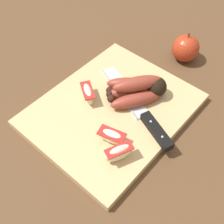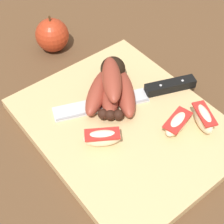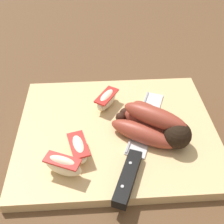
# 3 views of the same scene
# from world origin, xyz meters

# --- Properties ---
(ground_plane) EXTENTS (6.00, 6.00, 0.00)m
(ground_plane) POSITION_xyz_m (0.00, 0.00, 0.00)
(ground_plane) COLOR brown
(cutting_board) EXTENTS (0.37, 0.30, 0.02)m
(cutting_board) POSITION_xyz_m (-0.01, 0.02, 0.01)
(cutting_board) COLOR tan
(cutting_board) RESTS_ON ground_plane
(banana_bunch) EXTENTS (0.15, 0.14, 0.06)m
(banana_bunch) POSITION_xyz_m (0.06, -0.01, 0.04)
(banana_bunch) COLOR black
(banana_bunch) RESTS_ON cutting_board
(chefs_knife) EXTENTS (0.13, 0.27, 0.02)m
(chefs_knife) POSITION_xyz_m (0.02, -0.06, 0.03)
(chefs_knife) COLOR silver
(chefs_knife) RESTS_ON cutting_board
(apple_wedge_near) EXTENTS (0.04, 0.07, 0.03)m
(apple_wedge_near) POSITION_xyz_m (-0.08, -0.04, 0.04)
(apple_wedge_near) COLOR #F4E5C1
(apple_wedge_near) RESTS_ON cutting_board
(apple_wedge_middle) EXTENTS (0.05, 0.07, 0.03)m
(apple_wedge_middle) POSITION_xyz_m (-0.02, 0.08, 0.04)
(apple_wedge_middle) COLOR #F4E5C1
(apple_wedge_middle) RESTS_ON cutting_board
(apple_wedge_far) EXTENTS (0.07, 0.04, 0.04)m
(apple_wedge_far) POSITION_xyz_m (-0.10, -0.08, 0.04)
(apple_wedge_far) COLOR #F4E5C1
(apple_wedge_far) RESTS_ON cutting_board
(whole_apple) EXTENTS (0.07, 0.07, 0.09)m
(whole_apple) POSITION_xyz_m (0.27, -0.01, 0.04)
(whole_apple) COLOR #AD3319
(whole_apple) RESTS_ON ground_plane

